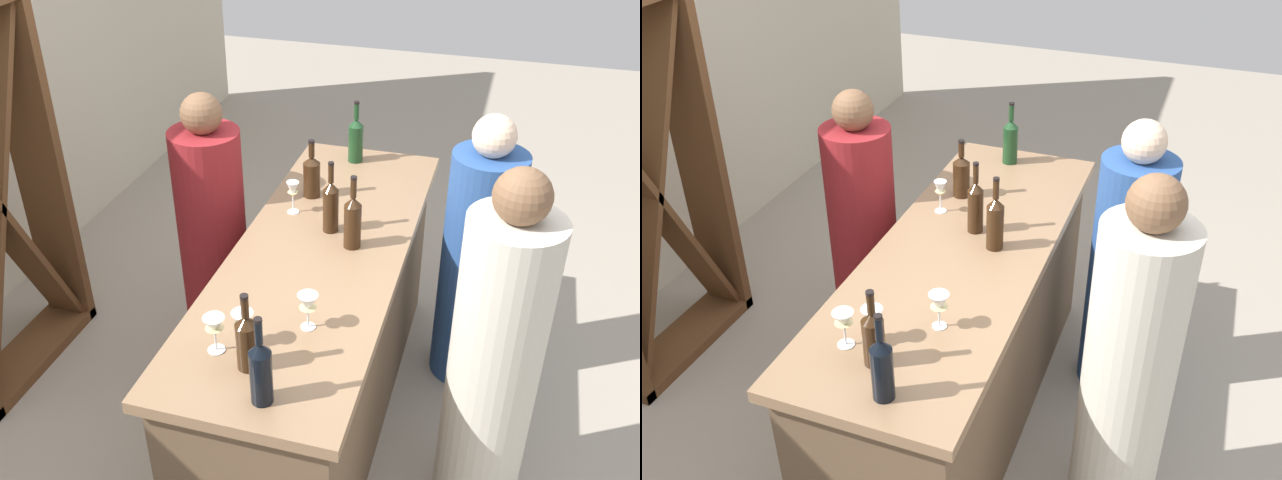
% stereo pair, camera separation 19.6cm
% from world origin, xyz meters
% --- Properties ---
extents(ground_plane, '(12.00, 12.00, 0.00)m').
position_xyz_m(ground_plane, '(0.00, 0.00, 0.00)').
color(ground_plane, '#9E9384').
extents(bar_counter, '(2.13, 0.73, 0.97)m').
position_xyz_m(bar_counter, '(0.00, 0.00, 0.49)').
color(bar_counter, brown).
rests_on(bar_counter, ground).
extents(wine_rack, '(0.92, 0.28, 1.93)m').
position_xyz_m(wine_rack, '(-0.08, 1.65, 0.96)').
color(wine_rack, brown).
rests_on(wine_rack, ground).
extents(wine_bottle_leftmost_near_black, '(0.08, 0.08, 0.34)m').
position_xyz_m(wine_bottle_leftmost_near_black, '(-0.92, -0.07, 1.10)').
color(wine_bottle_leftmost_near_black, black).
rests_on(wine_bottle_leftmost_near_black, bar_counter).
extents(wine_bottle_second_left_amber_brown, '(0.08, 0.08, 0.31)m').
position_xyz_m(wine_bottle_second_left_amber_brown, '(-0.78, 0.03, 1.09)').
color(wine_bottle_second_left_amber_brown, '#331E0F').
rests_on(wine_bottle_second_left_amber_brown, bar_counter).
extents(wine_bottle_center_amber_brown, '(0.08, 0.08, 0.34)m').
position_xyz_m(wine_bottle_center_amber_brown, '(0.07, -0.13, 1.10)').
color(wine_bottle_center_amber_brown, '#331E0F').
rests_on(wine_bottle_center_amber_brown, bar_counter).
extents(wine_bottle_second_right_amber_brown, '(0.07, 0.07, 0.34)m').
position_xyz_m(wine_bottle_second_right_amber_brown, '(0.17, -0.00, 1.10)').
color(wine_bottle_second_right_amber_brown, '#331E0F').
rests_on(wine_bottle_second_right_amber_brown, bar_counter).
extents(wine_bottle_rightmost_amber_brown, '(0.08, 0.08, 0.30)m').
position_xyz_m(wine_bottle_rightmost_amber_brown, '(0.46, 0.18, 1.08)').
color(wine_bottle_rightmost_amber_brown, '#331E0F').
rests_on(wine_bottle_rightmost_amber_brown, bar_counter).
extents(wine_bottle_far_right_olive_green, '(0.08, 0.08, 0.34)m').
position_xyz_m(wine_bottle_far_right_olive_green, '(0.91, 0.06, 1.10)').
color(wine_bottle_far_right_olive_green, '#193D1E').
rests_on(wine_bottle_far_right_olive_green, bar_counter).
extents(wine_glass_near_left, '(0.08, 0.08, 0.15)m').
position_xyz_m(wine_glass_near_left, '(-0.52, -0.11, 1.07)').
color(wine_glass_near_left, white).
rests_on(wine_glass_near_left, bar_counter).
extents(wine_glass_near_center, '(0.08, 0.08, 0.14)m').
position_xyz_m(wine_glass_near_center, '(-0.68, 0.09, 1.07)').
color(wine_glass_near_center, white).
rests_on(wine_glass_near_center, bar_counter).
extents(wine_glass_near_right, '(0.08, 0.08, 0.15)m').
position_xyz_m(wine_glass_near_right, '(-0.74, 0.17, 1.08)').
color(wine_glass_near_right, white).
rests_on(wine_glass_near_right, bar_counter).
extents(wine_glass_far_left, '(0.06, 0.06, 0.16)m').
position_xyz_m(wine_glass_far_left, '(0.28, 0.21, 1.08)').
color(wine_glass_far_left, white).
rests_on(wine_glass_far_left, bar_counter).
extents(person_left_guest, '(0.40, 0.40, 1.46)m').
position_xyz_m(person_left_guest, '(0.53, -0.66, 0.67)').
color(person_left_guest, '#284C8C').
rests_on(person_left_guest, ground).
extents(person_center_guest, '(0.44, 0.44, 1.61)m').
position_xyz_m(person_center_guest, '(-0.29, -0.79, 0.74)').
color(person_center_guest, beige).
rests_on(person_center_guest, ground).
extents(person_server_behind, '(0.41, 0.41, 1.49)m').
position_xyz_m(person_server_behind, '(0.34, 0.67, 0.69)').
color(person_server_behind, maroon).
rests_on(person_server_behind, ground).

